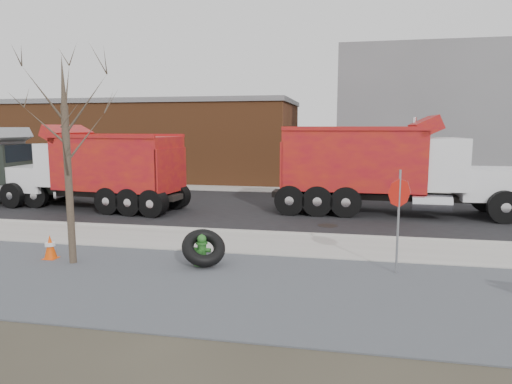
% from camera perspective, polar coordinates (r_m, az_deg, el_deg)
% --- Properties ---
extents(ground, '(120.00, 120.00, 0.00)m').
position_cam_1_polar(ground, '(13.69, -4.35, -6.57)').
color(ground, '#383328').
rests_on(ground, ground).
extents(gravel_verge, '(60.00, 5.00, 0.03)m').
position_cam_1_polar(gravel_verge, '(10.50, -9.57, -11.15)').
color(gravel_verge, slate).
rests_on(gravel_verge, ground).
extents(sidewalk, '(60.00, 2.50, 0.06)m').
position_cam_1_polar(sidewalk, '(13.92, -4.07, -6.19)').
color(sidewalk, '#9E9B93').
rests_on(sidewalk, ground).
extents(curb, '(60.00, 0.15, 0.11)m').
position_cam_1_polar(curb, '(15.13, -2.77, -4.92)').
color(curb, '#9E9B93').
rests_on(curb, ground).
extents(road, '(60.00, 9.40, 0.02)m').
position_cam_1_polar(road, '(19.69, 0.57, -2.01)').
color(road, black).
rests_on(road, ground).
extents(far_sidewalk, '(60.00, 2.00, 0.06)m').
position_cam_1_polar(far_sidewalk, '(25.25, 2.97, 0.26)').
color(far_sidewalk, '#9E9B93').
rests_on(far_sidewalk, ground).
extents(building_grey, '(12.00, 10.00, 8.00)m').
position_cam_1_polar(building_grey, '(31.23, 21.46, 8.51)').
color(building_grey, gray).
rests_on(building_grey, ground).
extents(building_brick, '(20.20, 8.20, 5.30)m').
position_cam_1_polar(building_brick, '(32.72, -13.39, 6.44)').
color(building_brick, brown).
rests_on(building_brick, ground).
extents(bare_tree, '(3.20, 3.20, 5.20)m').
position_cam_1_polar(bare_tree, '(12.21, -22.68, 6.72)').
color(bare_tree, '#382D23').
rests_on(bare_tree, ground).
extents(fire_hydrant, '(0.45, 0.44, 0.81)m').
position_cam_1_polar(fire_hydrant, '(11.61, -6.79, -7.38)').
color(fire_hydrant, '#2F702A').
rests_on(fire_hydrant, ground).
extents(truck_tire, '(1.46, 1.44, 0.94)m').
position_cam_1_polar(truck_tire, '(11.52, -6.56, -6.92)').
color(truck_tire, black).
rests_on(truck_tire, ground).
extents(stop_sign, '(0.56, 0.43, 2.49)m').
position_cam_1_polar(stop_sign, '(11.09, 17.44, -1.33)').
color(stop_sign, gray).
rests_on(stop_sign, ground).
extents(traffic_cone_near, '(0.35, 0.35, 0.66)m').
position_cam_1_polar(traffic_cone_near, '(13.24, -24.33, -6.29)').
color(traffic_cone_near, '#E54607').
rests_on(traffic_cone_near, ground).
extents(dump_truck_red_a, '(9.63, 2.69, 3.85)m').
position_cam_1_polar(dump_truck_red_a, '(18.90, 15.87, 3.22)').
color(dump_truck_red_a, black).
rests_on(dump_truck_red_a, ground).
extents(dump_truck_red_b, '(8.39, 3.30, 3.51)m').
position_cam_1_polar(dump_truck_red_b, '(20.46, -19.26, 2.94)').
color(dump_truck_red_b, black).
rests_on(dump_truck_red_b, ground).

